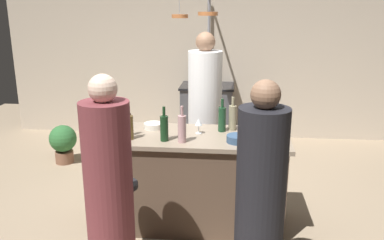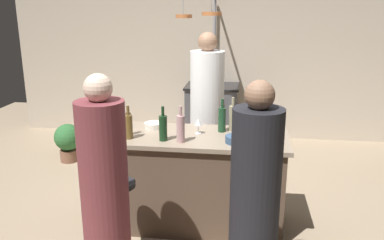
% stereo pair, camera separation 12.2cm
% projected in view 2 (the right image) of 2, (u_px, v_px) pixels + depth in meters
% --- Properties ---
extents(ground_plane, '(9.00, 9.00, 0.00)m').
position_uv_depth(ground_plane, '(190.00, 222.00, 3.96)').
color(ground_plane, gray).
extents(back_wall, '(6.40, 0.16, 2.60)m').
position_uv_depth(back_wall, '(215.00, 55.00, 6.32)').
color(back_wall, '#BCAD99').
rests_on(back_wall, ground_plane).
extents(kitchen_island, '(1.80, 0.72, 0.90)m').
position_uv_depth(kitchen_island, '(190.00, 180.00, 3.83)').
color(kitchen_island, brown).
rests_on(kitchen_island, ground_plane).
extents(stove_range, '(0.80, 0.64, 0.89)m').
position_uv_depth(stove_range, '(212.00, 114.00, 6.17)').
color(stove_range, '#47474C').
rests_on(stove_range, ground_plane).
extents(chef, '(0.38, 0.38, 1.78)m').
position_uv_depth(chef, '(207.00, 118.00, 4.56)').
color(chef, white).
rests_on(chef, ground_plane).
extents(bar_stool_left, '(0.28, 0.28, 0.68)m').
position_uv_depth(bar_stool_left, '(121.00, 216.00, 3.33)').
color(bar_stool_left, '#4C4C51').
rests_on(bar_stool_left, ground_plane).
extents(guest_left, '(0.34, 0.34, 1.62)m').
position_uv_depth(guest_left, '(105.00, 194.00, 2.88)').
color(guest_left, brown).
rests_on(guest_left, ground_plane).
extents(bar_stool_right, '(0.28, 0.28, 0.68)m').
position_uv_depth(bar_stool_right, '(250.00, 225.00, 3.19)').
color(bar_stool_right, '#4C4C51').
rests_on(bar_stool_right, ground_plane).
extents(guest_right, '(0.34, 0.34, 1.61)m').
position_uv_depth(guest_right, '(255.00, 205.00, 2.74)').
color(guest_right, black).
rests_on(guest_right, ground_plane).
extents(overhead_pot_rack, '(0.58, 1.30, 2.17)m').
position_uv_depth(overhead_pot_rack, '(208.00, 37.00, 5.53)').
color(overhead_pot_rack, gray).
rests_on(overhead_pot_rack, ground_plane).
extents(potted_plant, '(0.36, 0.36, 0.52)m').
position_uv_depth(potted_plant, '(68.00, 140.00, 5.43)').
color(potted_plant, brown).
rests_on(potted_plant, ground_plane).
extents(pepper_mill, '(0.05, 0.05, 0.21)m').
position_uv_depth(pepper_mill, '(129.00, 124.00, 3.68)').
color(pepper_mill, '#382319').
rests_on(pepper_mill, kitchen_island).
extents(wine_bottle_white, '(0.07, 0.07, 0.32)m').
position_uv_depth(wine_bottle_white, '(233.00, 118.00, 3.81)').
color(wine_bottle_white, gray).
rests_on(wine_bottle_white, kitchen_island).
extents(wine_bottle_green, '(0.07, 0.07, 0.32)m').
position_uv_depth(wine_bottle_green, '(222.00, 119.00, 3.78)').
color(wine_bottle_green, '#193D23').
rests_on(wine_bottle_green, kitchen_island).
extents(wine_bottle_amber, '(0.07, 0.07, 0.30)m').
position_uv_depth(wine_bottle_amber, '(129.00, 126.00, 3.58)').
color(wine_bottle_amber, brown).
rests_on(wine_bottle_amber, kitchen_island).
extents(wine_bottle_rose, '(0.07, 0.07, 0.32)m').
position_uv_depth(wine_bottle_rose, '(181.00, 128.00, 3.49)').
color(wine_bottle_rose, '#B78C8E').
rests_on(wine_bottle_rose, kitchen_island).
extents(wine_bottle_red, '(0.07, 0.07, 0.31)m').
position_uv_depth(wine_bottle_red, '(163.00, 127.00, 3.53)').
color(wine_bottle_red, '#143319').
rests_on(wine_bottle_red, kitchen_island).
extents(wine_glass_near_right_guest, '(0.07, 0.07, 0.15)m').
position_uv_depth(wine_glass_near_right_guest, '(255.00, 126.00, 3.63)').
color(wine_glass_near_right_guest, silver).
rests_on(wine_glass_near_right_guest, kitchen_island).
extents(wine_glass_near_left_guest, '(0.07, 0.07, 0.15)m').
position_uv_depth(wine_glass_near_left_guest, '(198.00, 123.00, 3.72)').
color(wine_glass_near_left_guest, silver).
rests_on(wine_glass_near_left_guest, kitchen_island).
extents(mixing_bowl_steel, '(0.16, 0.16, 0.08)m').
position_uv_depth(mixing_bowl_steel, '(110.00, 133.00, 3.63)').
color(mixing_bowl_steel, '#B7B7BC').
rests_on(mixing_bowl_steel, kitchen_island).
extents(mixing_bowl_blue, '(0.19, 0.19, 0.06)m').
position_uv_depth(mixing_bowl_blue, '(236.00, 139.00, 3.49)').
color(mixing_bowl_blue, '#334C6B').
rests_on(mixing_bowl_blue, kitchen_island).
extents(mixing_bowl_ceramic, '(0.18, 0.18, 0.06)m').
position_uv_depth(mixing_bowl_ceramic, '(154.00, 125.00, 3.91)').
color(mixing_bowl_ceramic, silver).
rests_on(mixing_bowl_ceramic, kitchen_island).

